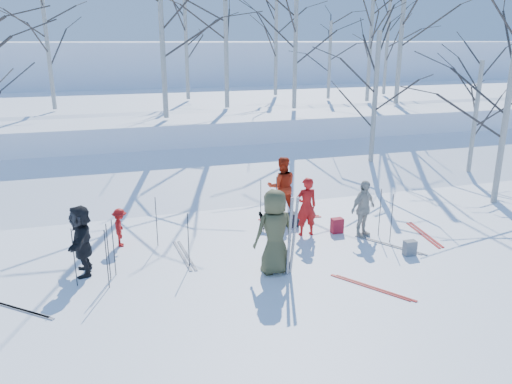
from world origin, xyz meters
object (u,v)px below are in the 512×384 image
object	(u,v)px
skier_red_seated	(120,227)
skier_grey_west	(82,240)
skier_cream_east	(363,209)
backpack_grey	(410,248)
skier_olive_center	(275,232)
dog	(268,221)
skier_red_north	(306,207)
backpack_dark	(292,220)
backpack_red	(337,226)
skier_redor_behind	(282,187)

from	to	relation	value
skier_red_seated	skier_grey_west	xyz separation A→B (m)	(-0.88, -1.41, 0.32)
skier_cream_east	backpack_grey	xyz separation A→B (m)	(0.53, -1.49, -0.60)
skier_olive_center	dog	size ratio (longest dim) A/B	3.32
skier_cream_east	skier_grey_west	world-z (taller)	skier_grey_west
skier_red_north	backpack_grey	distance (m)	2.89
skier_red_seated	skier_cream_east	bearing A→B (deg)	-97.10
skier_cream_east	backpack_dark	distance (m)	2.08
skier_grey_west	dog	world-z (taller)	skier_grey_west
dog	skier_red_north	bearing A→B (deg)	90.88
dog	backpack_red	xyz separation A→B (m)	(1.78, -0.77, -0.04)
dog	backpack_grey	xyz separation A→B (m)	(2.85, -2.69, -0.06)
skier_red_north	skier_redor_behind	xyz separation A→B (m)	(-0.09, 1.71, 0.10)
backpack_grey	skier_grey_west	bearing A→B (deg)	170.28
skier_cream_east	backpack_dark	world-z (taller)	skier_cream_east
skier_red_seated	skier_red_north	bearing A→B (deg)	-94.26
backpack_red	dog	bearing A→B (deg)	156.55
skier_red_north	dog	distance (m)	1.24
skier_olive_center	backpack_grey	size ratio (longest dim) A/B	5.23
skier_grey_west	skier_olive_center	bearing A→B (deg)	75.25
backpack_red	skier_red_north	bearing A→B (deg)	173.27
skier_redor_behind	skier_cream_east	world-z (taller)	skier_redor_behind
dog	skier_grey_west	bearing A→B (deg)	-36.49
skier_cream_east	dog	bearing A→B (deg)	129.18
dog	backpack_red	size ratio (longest dim) A/B	1.42
skier_red_seated	skier_grey_west	bearing A→B (deg)	151.89
skier_red_north	skier_red_seated	bearing A→B (deg)	-7.90
skier_olive_center	dog	distance (m)	2.78
backpack_grey	backpack_dark	size ratio (longest dim) A/B	0.95
skier_redor_behind	dog	bearing A→B (deg)	62.58
skier_redor_behind	skier_grey_west	world-z (taller)	skier_redor_behind
skier_red_north	backpack_grey	bearing A→B (deg)	134.54
skier_red_seated	backpack_dark	size ratio (longest dim) A/B	2.55
skier_red_seated	backpack_dark	bearing A→B (deg)	-85.96
skier_red_north	skier_redor_behind	distance (m)	1.71
skier_red_seated	backpack_grey	bearing A→B (deg)	-107.72
skier_cream_east	backpack_red	world-z (taller)	skier_cream_east
skier_red_seated	dog	world-z (taller)	skier_red_seated
skier_grey_west	backpack_red	size ratio (longest dim) A/B	3.93
backpack_red	backpack_dark	size ratio (longest dim) A/B	1.05
backpack_red	skier_redor_behind	bearing A→B (deg)	118.55
skier_cream_east	skier_red_north	bearing A→B (deg)	136.18
skier_red_north	skier_grey_west	xyz separation A→B (m)	(-5.78, -0.70, 0.00)
dog	backpack_dark	size ratio (longest dim) A/B	1.49
skier_cream_east	backpack_red	xyz separation A→B (m)	(-0.54, 0.43, -0.58)
skier_red_north	skier_red_seated	distance (m)	4.96
skier_cream_east	backpack_red	bearing A→B (deg)	118.08
skier_red_seated	backpack_red	bearing A→B (deg)	-94.02
dog	skier_cream_east	bearing A→B (deg)	100.61
skier_redor_behind	skier_red_seated	bearing A→B (deg)	21.68
backpack_red	backpack_dark	bearing A→B (deg)	141.16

